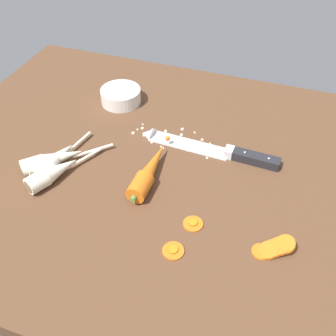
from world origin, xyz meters
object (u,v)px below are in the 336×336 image
(parsnip_mid_right, at_px, (55,160))
(carrot_slice_stack, at_px, (274,248))
(chefs_knife, at_px, (205,148))
(carrot_slice_stray_mid, at_px, (193,223))
(whole_carrot, at_px, (149,171))
(prep_bowl, at_px, (121,95))
(carrot_slice_stray_near, at_px, (173,250))
(parsnip_mid_left, at_px, (53,173))
(parsnip_front, at_px, (52,160))

(parsnip_mid_right, bearing_deg, carrot_slice_stack, -7.87)
(chefs_knife, height_order, carrot_slice_stack, carrot_slice_stack)
(carrot_slice_stack, bearing_deg, chefs_knife, 129.34)
(carrot_slice_stray_mid, bearing_deg, chefs_knife, 99.30)
(whole_carrot, bearing_deg, carrot_slice_stray_mid, -35.90)
(whole_carrot, height_order, prep_bowl, whole_carrot)
(parsnip_mid_right, xyz_separation_m, carrot_slice_stray_near, (0.33, -0.13, -0.02))
(parsnip_mid_right, height_order, carrot_slice_stray_mid, parsnip_mid_right)
(parsnip_mid_left, distance_m, carrot_slice_stray_mid, 0.33)
(carrot_slice_stray_mid, height_order, prep_bowl, prep_bowl)
(chefs_knife, bearing_deg, parsnip_mid_left, -144.10)
(whole_carrot, height_order, carrot_slice_stray_mid, whole_carrot)
(prep_bowl, bearing_deg, parsnip_mid_right, -96.43)
(parsnip_mid_left, relative_size, parsnip_mid_right, 0.95)
(parsnip_front, bearing_deg, chefs_knife, 28.79)
(parsnip_mid_right, relative_size, carrot_slice_stray_near, 4.63)
(parsnip_mid_left, bearing_deg, parsnip_mid_right, 117.04)
(carrot_slice_stray_mid, bearing_deg, prep_bowl, 131.66)
(parsnip_mid_left, distance_m, carrot_slice_stack, 0.49)
(parsnip_mid_right, relative_size, carrot_slice_stray_mid, 4.77)
(whole_carrot, distance_m, prep_bowl, 0.32)
(chefs_knife, bearing_deg, prep_bowl, 156.25)
(chefs_knife, xyz_separation_m, parsnip_mid_left, (-0.29, -0.21, 0.01))
(parsnip_front, relative_size, carrot_slice_stack, 2.17)
(parsnip_front, xyz_separation_m, prep_bowl, (0.04, 0.29, 0.00))
(carrot_slice_stack, bearing_deg, whole_carrot, 160.13)
(chefs_knife, xyz_separation_m, parsnip_front, (-0.31, -0.17, 0.01))
(parsnip_front, distance_m, prep_bowl, 0.30)
(parsnip_front, distance_m, carrot_slice_stray_near, 0.36)
(parsnip_mid_left, height_order, carrot_slice_stray_near, parsnip_mid_left)
(parsnip_front, bearing_deg, prep_bowl, 82.62)
(parsnip_mid_right, bearing_deg, parsnip_mid_left, -62.96)
(chefs_knife, height_order, prep_bowl, prep_bowl)
(chefs_knife, relative_size, carrot_slice_stray_near, 8.34)
(carrot_slice_stray_near, bearing_deg, carrot_slice_stack, 19.69)
(carrot_slice_stack, relative_size, prep_bowl, 0.71)
(parsnip_front, height_order, parsnip_mid_left, same)
(parsnip_front, height_order, carrot_slice_stack, parsnip_front)
(carrot_slice_stack, height_order, carrot_slice_stray_near, carrot_slice_stack)
(chefs_knife, height_order, whole_carrot, whole_carrot)
(carrot_slice_stray_near, bearing_deg, parsnip_mid_left, 162.89)
(whole_carrot, xyz_separation_m, parsnip_mid_left, (-0.20, -0.07, -0.00))
(chefs_knife, distance_m, carrot_slice_stray_near, 0.31)
(parsnip_mid_right, relative_size, carrot_slice_stack, 2.46)
(carrot_slice_stray_mid, bearing_deg, whole_carrot, 144.10)
(whole_carrot, height_order, parsnip_mid_right, whole_carrot)
(parsnip_front, bearing_deg, parsnip_mid_left, -56.79)
(parsnip_mid_left, bearing_deg, carrot_slice_stack, -3.79)
(parsnip_mid_right, distance_m, carrot_slice_stray_mid, 0.35)
(parsnip_mid_left, distance_m, parsnip_mid_right, 0.04)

